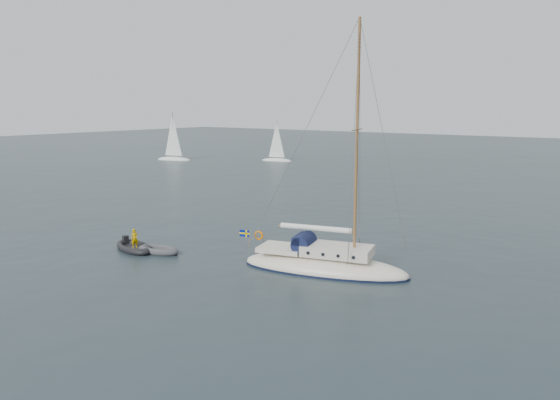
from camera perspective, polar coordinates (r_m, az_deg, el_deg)
The scene contains 6 objects.
ground at distance 33.07m, azimuth -0.95°, elevation -6.98°, with size 300.00×300.00×0.00m, color black.
sailboat at distance 32.05m, azimuth 4.67°, elevation -5.47°, with size 10.45×3.13×14.88m.
dinghy at distance 36.88m, azimuth -12.58°, elevation -5.12°, with size 3.08×1.39×0.44m.
rib at distance 37.98m, azimuth -15.04°, elevation -4.72°, with size 3.86×1.76×1.50m.
distant_yacht_a at distance 97.40m, azimuth -11.10°, elevation 6.31°, with size 6.64×3.54×8.79m.
distant_yacht_c at distance 94.09m, azimuth -0.35°, elevation 6.04°, with size 5.69×3.03×7.53m.
Camera 1 is at (19.11, -25.21, 9.63)m, focal length 35.00 mm.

